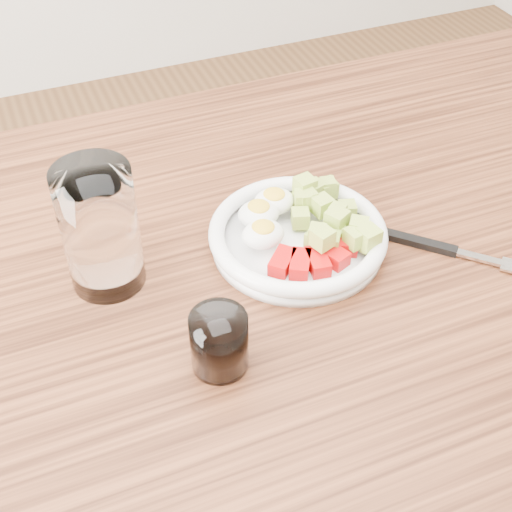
{
  "coord_description": "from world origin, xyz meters",
  "views": [
    {
      "loc": [
        -0.24,
        -0.56,
        1.36
      ],
      "look_at": [
        -0.01,
        0.01,
        0.8
      ],
      "focal_mm": 50.0,
      "sensor_mm": 36.0,
      "label": 1
    }
  ],
  "objects": [
    {
      "name": "dining_table",
      "position": [
        0.0,
        0.0,
        0.67
      ],
      "size": [
        1.5,
        0.9,
        0.77
      ],
      "color": "brown",
      "rests_on": "ground"
    },
    {
      "name": "bowl",
      "position": [
        0.06,
        0.04,
        0.79
      ],
      "size": [
        0.22,
        0.22,
        0.06
      ],
      "color": "white",
      "rests_on": "dining_table"
    },
    {
      "name": "fork",
      "position": [
        0.22,
        -0.04,
        0.77
      ],
      "size": [
        0.16,
        0.16,
        0.01
      ],
      "color": "black",
      "rests_on": "dining_table"
    },
    {
      "name": "water_glass",
      "position": [
        -0.17,
        0.07,
        0.85
      ],
      "size": [
        0.09,
        0.09,
        0.16
      ],
      "primitive_type": "cylinder",
      "color": "white",
      "rests_on": "dining_table"
    },
    {
      "name": "coffee_glass",
      "position": [
        -0.1,
        -0.1,
        0.8
      ],
      "size": [
        0.06,
        0.06,
        0.07
      ],
      "color": "white",
      "rests_on": "dining_table"
    }
  ]
}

